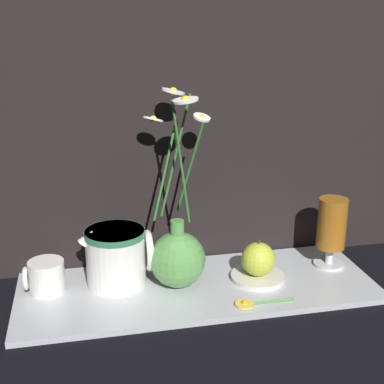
# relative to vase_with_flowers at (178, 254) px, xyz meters

# --- Properties ---
(ground_plane) EXTENTS (6.00, 6.00, 0.00)m
(ground_plane) POSITION_rel_vase_with_flowers_xyz_m (0.04, -0.01, -0.08)
(ground_plane) COLOR black
(shelf) EXTENTS (0.72, 0.26, 0.01)m
(shelf) POSITION_rel_vase_with_flowers_xyz_m (0.04, -0.01, -0.07)
(shelf) COLOR #B2B7BC
(shelf) RESTS_ON ground_plane
(backdrop_wall) EXTENTS (1.22, 0.02, 1.10)m
(backdrop_wall) POSITION_rel_vase_with_flowers_xyz_m (0.04, 0.13, 0.47)
(backdrop_wall) COLOR black
(backdrop_wall) RESTS_ON ground_plane
(vase_with_flowers) EXTENTS (0.14, 0.14, 0.39)m
(vase_with_flowers) POSITION_rel_vase_with_flowers_xyz_m (0.00, 0.00, 0.00)
(vase_with_flowers) COLOR #59994C
(vase_with_flowers) RESTS_ON shelf
(yellow_mug) EXTENTS (0.08, 0.07, 0.06)m
(yellow_mug) POSITION_rel_vase_with_flowers_xyz_m (-0.26, 0.03, -0.04)
(yellow_mug) COLOR silver
(yellow_mug) RESTS_ON shelf
(ceramic_pitcher) EXTENTS (0.15, 0.12, 0.13)m
(ceramic_pitcher) POSITION_rel_vase_with_flowers_xyz_m (-0.12, 0.03, -0.00)
(ceramic_pitcher) COLOR white
(ceramic_pitcher) RESTS_ON shelf
(tea_glass) EXTENTS (0.07, 0.07, 0.15)m
(tea_glass) POSITION_rel_vase_with_flowers_xyz_m (0.34, 0.02, 0.02)
(tea_glass) COLOR silver
(tea_glass) RESTS_ON shelf
(saucer_plate) EXTENTS (0.11, 0.11, 0.01)m
(saucer_plate) POSITION_rel_vase_with_flowers_xyz_m (0.17, -0.01, -0.06)
(saucer_plate) COLOR silver
(saucer_plate) RESTS_ON shelf
(orange_fruit) EXTENTS (0.07, 0.07, 0.08)m
(orange_fruit) POSITION_rel_vase_with_flowers_xyz_m (0.17, -0.01, -0.02)
(orange_fruit) COLOR #B7C638
(orange_fruit) RESTS_ON saucer_plate
(loose_daisy) EXTENTS (0.12, 0.04, 0.01)m
(loose_daisy) POSITION_rel_vase_with_flowers_xyz_m (0.12, -0.11, -0.07)
(loose_daisy) COLOR #4C8E3D
(loose_daisy) RESTS_ON shelf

